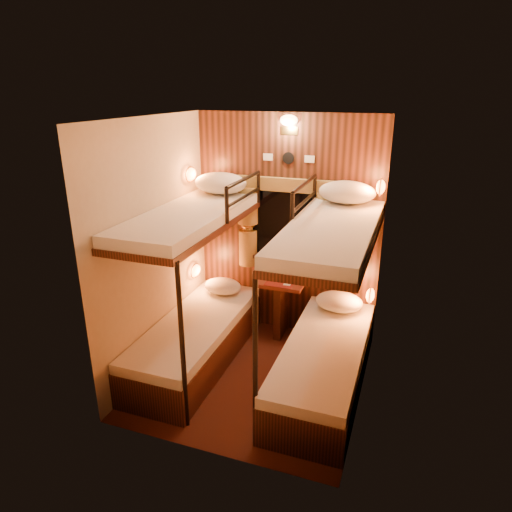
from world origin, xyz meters
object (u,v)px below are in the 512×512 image
at_px(table, 281,301).
at_px(bottle_left, 280,273).
at_px(bunk_left, 196,311).
at_px(bottle_right, 286,271).
at_px(bunk_right, 325,333).

relative_size(table, bottle_left, 2.99).
xyz_separation_m(bunk_left, bottle_right, (0.69, 0.81, 0.20)).
distance_m(bunk_right, bottle_left, 1.05).
bearing_deg(table, bottle_left, 169.70).
bearing_deg(bottle_left, bunk_left, -128.50).
bearing_deg(bunk_left, bottle_left, 51.50).
distance_m(bunk_left, bottle_left, 1.02).
relative_size(bunk_left, bunk_right, 1.00).
distance_m(table, bottle_left, 0.33).
xyz_separation_m(bunk_left, bunk_right, (1.30, 0.00, 0.00)).
relative_size(bunk_left, bottle_left, 8.67).
xyz_separation_m(bottle_left, bottle_right, (0.07, 0.03, 0.01)).
xyz_separation_m(bunk_left, table, (0.65, 0.78, -0.14)).
bearing_deg(bottle_left, table, -10.30).
distance_m(bunk_left, bunk_right, 1.30).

